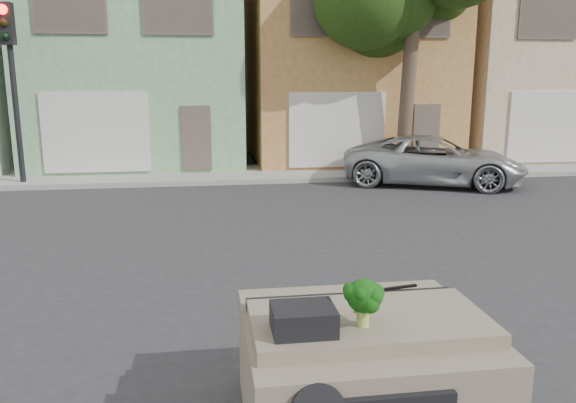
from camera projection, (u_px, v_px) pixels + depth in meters
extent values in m
plane|color=#303033|center=(302.00, 300.00, 7.83)|extent=(120.00, 120.00, 0.00)
cube|color=gray|center=(246.00, 174.00, 17.97)|extent=(40.00, 3.00, 0.15)
cube|color=#81AE7F|center=(141.00, 59.00, 20.56)|extent=(7.20, 8.20, 7.55)
cube|color=#B98247|center=(341.00, 60.00, 21.63)|extent=(7.20, 8.20, 7.55)
cube|color=#C9AF8D|center=(521.00, 61.00, 22.70)|extent=(7.20, 8.20, 7.55)
imported|color=#A7ABAE|center=(432.00, 184.00, 16.55)|extent=(5.68, 4.22, 1.43)
cube|color=black|center=(14.00, 97.00, 15.55)|extent=(0.40, 0.40, 5.10)
cube|color=#213D10|center=(410.00, 39.00, 17.13)|extent=(4.40, 4.00, 8.50)
cube|color=#786C5A|center=(362.00, 370.00, 4.81)|extent=(2.00, 1.80, 1.12)
cube|color=black|center=(303.00, 319.00, 4.25)|extent=(0.48, 0.38, 0.20)
cube|color=black|center=(383.00, 290.00, 5.10)|extent=(0.69, 0.15, 0.02)
cube|color=#0D3A0A|center=(363.00, 302.00, 4.33)|extent=(0.43, 0.43, 0.39)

